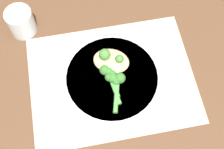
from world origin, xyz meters
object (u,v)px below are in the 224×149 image
object	(u,v)px
water_glass	(21,22)
broccoli_stalk_front	(109,73)
spoon	(105,134)
broccoli_stalk_left	(111,78)
broccoli_stalk_right	(116,82)
knife	(100,35)
plate	(112,78)
chicken_fillet	(111,61)

from	to	relation	value
water_glass	broccoli_stalk_front	bearing A→B (deg)	-42.34
spoon	water_glass	distance (m)	0.42
broccoli_stalk_left	spoon	distance (m)	0.15
broccoli_stalk_right	spoon	size ratio (longest dim) A/B	0.72
knife	spoon	size ratio (longest dim) A/B	1.29
knife	broccoli_stalk_right	bearing A→B (deg)	-175.41
broccoli_stalk_front	broccoli_stalk_right	bearing A→B (deg)	-70.62
plate	broccoli_stalk_front	world-z (taller)	broccoli_stalk_front
knife	plate	bearing A→B (deg)	-177.59
broccoli_stalk_left	knife	world-z (taller)	broccoli_stalk_left
knife	water_glass	bearing A→B (deg)	73.31
plate	spoon	size ratio (longest dim) A/B	1.70
plate	broccoli_stalk_left	world-z (taller)	broccoli_stalk_left
broccoli_stalk_left	water_glass	distance (m)	0.33
broccoli_stalk_left	knife	size ratio (longest dim) A/B	0.51
plate	knife	bearing A→B (deg)	93.14
knife	water_glass	size ratio (longest dim) A/B	2.40
chicken_fillet	broccoli_stalk_right	world-z (taller)	broccoli_stalk_right
chicken_fillet	spoon	world-z (taller)	chicken_fillet
broccoli_stalk_left	broccoli_stalk_front	bearing A→B (deg)	95.25
chicken_fillet	broccoli_stalk_right	size ratio (longest dim) A/B	1.11
spoon	knife	bearing A→B (deg)	-3.71
broccoli_stalk_right	water_glass	distance (m)	0.34
chicken_fillet	broccoli_stalk_left	world-z (taller)	same
spoon	plate	bearing A→B (deg)	-13.49
spoon	chicken_fillet	bearing A→B (deg)	-11.56
water_glass	knife	bearing A→B (deg)	-15.96
knife	spoon	bearing A→B (deg)	171.94
broccoli_stalk_front	knife	bearing A→B (deg)	82.70
chicken_fillet	broccoli_stalk_front	xyz separation A→B (m)	(-0.01, -0.03, -0.00)
plate	broccoli_stalk_front	xyz separation A→B (m)	(-0.01, 0.01, 0.02)
plate	spoon	bearing A→B (deg)	-107.10
broccoli_stalk_right	knife	size ratio (longest dim) A/B	0.56
broccoli_stalk_front	broccoli_stalk_right	world-z (taller)	same
knife	water_glass	distance (m)	0.24
broccoli_stalk_left	spoon	xyz separation A→B (m)	(-0.04, -0.15, -0.02)
broccoli_stalk_left	spoon	bearing A→B (deg)	-115.19
broccoli_stalk_front	knife	distance (m)	0.15
water_glass	chicken_fillet	bearing A→B (deg)	-35.75
plate	chicken_fillet	distance (m)	0.05
broccoli_stalk_front	chicken_fillet	bearing A→B (deg)	59.94
broccoli_stalk_right	broccoli_stalk_left	bearing A→B (deg)	145.94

